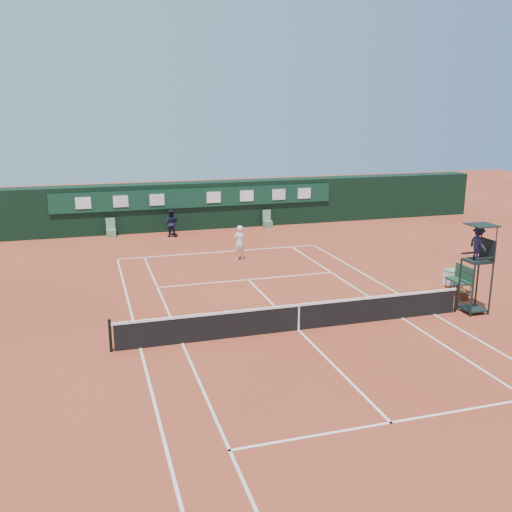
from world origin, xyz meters
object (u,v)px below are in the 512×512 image
Objects in this scene: tennis_net at (299,316)px; cooler at (452,277)px; umpire_chair at (478,250)px; player_bench at (461,277)px; player at (239,243)px.

cooler is (8.50, 3.20, -0.18)m from tennis_net.
umpire_chair is at bearing -1.75° from tennis_net.
player_bench is 1.86× the size of cooler.
player reaches higher than tennis_net.
umpire_chair reaches higher than player.
player_bench is at bearing 15.17° from tennis_net.
tennis_net is at bearing -159.34° from cooler.
tennis_net is 10.06m from player.
tennis_net is at bearing -164.83° from player_bench.
player_bench is (8.25, 2.24, 0.09)m from tennis_net.
player_bench is 10.96m from player.
umpire_chair is at bearing 104.96° from player.
cooler is at bearing 66.64° from umpire_chair.
player_bench reaches higher than cooler.
umpire_chair is at bearing -113.36° from cooler.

